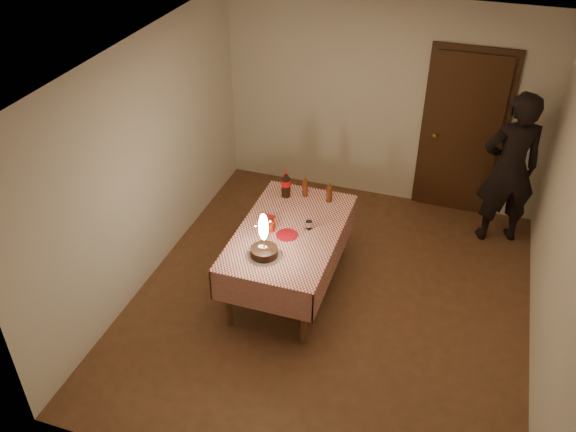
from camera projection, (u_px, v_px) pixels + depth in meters
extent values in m
cube|color=brown|center=(330.00, 300.00, 6.43)|extent=(4.00, 4.50, 0.01)
cube|color=beige|center=(383.00, 103.00, 7.45)|extent=(4.00, 0.04, 2.60)
cube|color=beige|center=(247.00, 374.00, 3.93)|extent=(4.00, 0.04, 2.60)
cube|color=beige|center=(146.00, 163.00, 6.22)|extent=(0.04, 4.50, 2.60)
cube|color=beige|center=(564.00, 237.00, 5.17)|extent=(0.04, 4.50, 2.60)
cube|color=silver|center=(343.00, 62.00, 4.96)|extent=(4.00, 4.50, 0.04)
cube|color=#472814|center=(462.00, 136.00, 7.32)|extent=(0.85, 0.05, 2.05)
sphere|color=#B28C33|center=(435.00, 136.00, 7.38)|extent=(0.06, 0.06, 0.06)
cube|color=brown|center=(290.00, 233.00, 6.22)|extent=(0.90, 1.60, 0.04)
cylinder|color=brown|center=(228.00, 298.00, 5.95)|extent=(0.07, 0.07, 0.69)
cylinder|color=brown|center=(304.00, 315.00, 5.75)|extent=(0.07, 0.07, 0.69)
cylinder|color=brown|center=(278.00, 216.00, 7.11)|extent=(0.07, 0.07, 0.69)
cylinder|color=brown|center=(343.00, 229.00, 6.90)|extent=(0.07, 0.07, 0.69)
cube|color=beige|center=(290.00, 231.00, 6.21)|extent=(1.02, 1.72, 0.01)
cube|color=beige|center=(260.00, 297.00, 5.64)|extent=(1.02, 0.01, 0.34)
cube|color=beige|center=(313.00, 202.00, 6.97)|extent=(1.02, 0.01, 0.34)
cube|color=beige|center=(244.00, 235.00, 6.44)|extent=(0.01, 1.72, 0.34)
cube|color=beige|center=(337.00, 254.00, 6.17)|extent=(0.01, 1.72, 0.34)
cylinder|color=white|center=(264.00, 255.00, 5.86)|extent=(0.33, 0.33, 0.01)
cylinder|color=black|center=(264.00, 252.00, 5.83)|extent=(0.26, 0.26, 0.08)
cylinder|color=white|center=(263.00, 247.00, 5.83)|extent=(0.07, 0.07, 0.00)
sphere|color=red|center=(267.00, 249.00, 5.79)|extent=(0.02, 0.02, 0.02)
cube|color=#19721E|center=(268.00, 250.00, 5.78)|extent=(0.02, 0.01, 0.00)
cube|color=#19721E|center=(266.00, 250.00, 5.78)|extent=(0.01, 0.02, 0.00)
cylinder|color=#262628|center=(264.00, 243.00, 5.78)|extent=(0.01, 0.01, 0.12)
ellipsoid|color=#FFF2BF|center=(263.00, 227.00, 5.67)|extent=(0.09, 0.09, 0.29)
sphere|color=white|center=(264.00, 236.00, 5.73)|extent=(0.04, 0.04, 0.04)
cylinder|color=#A60B16|center=(287.00, 235.00, 6.13)|extent=(0.22, 0.22, 0.01)
cylinder|color=#AD200C|center=(271.00, 226.00, 6.17)|extent=(0.08, 0.08, 0.10)
cylinder|color=silver|center=(309.00, 225.00, 6.20)|extent=(0.07, 0.07, 0.09)
cube|color=red|center=(266.00, 219.00, 6.35)|extent=(0.15, 0.15, 0.02)
cylinder|color=black|center=(286.00, 187.00, 6.68)|extent=(0.10, 0.10, 0.22)
cylinder|color=red|center=(286.00, 183.00, 6.64)|extent=(0.10, 0.10, 0.07)
cone|color=black|center=(286.00, 176.00, 6.59)|extent=(0.10, 0.10, 0.08)
cylinder|color=red|center=(286.00, 172.00, 6.57)|extent=(0.03, 0.03, 0.02)
cylinder|color=#54250E|center=(305.00, 189.00, 6.70)|extent=(0.06, 0.06, 0.18)
cone|color=#54250E|center=(305.00, 179.00, 6.63)|extent=(0.06, 0.06, 0.06)
cylinder|color=olive|center=(305.00, 176.00, 6.61)|extent=(0.02, 0.02, 0.02)
cylinder|color=#54250E|center=(329.00, 194.00, 6.60)|extent=(0.06, 0.06, 0.18)
cone|color=#54250E|center=(330.00, 185.00, 6.53)|extent=(0.06, 0.06, 0.06)
cylinder|color=olive|center=(330.00, 182.00, 6.51)|extent=(0.02, 0.02, 0.02)
imported|color=black|center=(509.00, 169.00, 6.84)|extent=(0.79, 0.65, 1.86)
cube|color=black|center=(518.00, 110.00, 6.58)|extent=(0.15, 0.13, 0.10)
cylinder|color=black|center=(516.00, 107.00, 6.64)|extent=(0.10, 0.10, 0.08)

